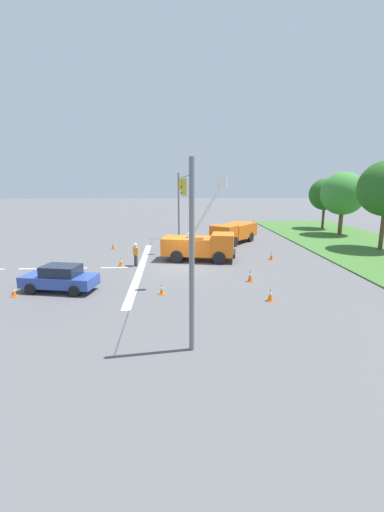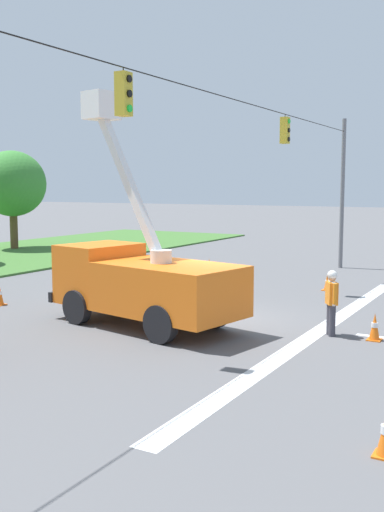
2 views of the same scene
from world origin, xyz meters
The scene contains 10 objects.
ground_plane centered at (0.00, 0.00, 0.00)m, with size 200.00×200.00×0.00m, color #565659.
lane_markings centered at (0.00, -4.58, 0.00)m, with size 17.60×15.25×0.01m.
signal_gantry centered at (0.02, 0.00, 4.25)m, with size 26.20×0.33×7.20m.
tree_far_east centered at (11.09, 20.16, 4.12)m, with size 4.31×3.99×6.18m.
utility_truck_bucket_lift centered at (-1.99, 1.55, 1.38)m, with size 3.46×6.22×6.73m.
road_worker centered at (-0.46, -3.52, 1.00)m, with size 0.56×0.42×1.77m.
traffic_cone_mid_right centered at (7.80, 4.55, 0.36)m, with size 0.36×0.36×0.74m.
traffic_cone_near_bucket centered at (-0.41, -4.66, 0.35)m, with size 0.36×0.36×0.72m.
traffic_cone_lane_edge_b centered at (6.35, -1.35, 0.29)m, with size 0.36×0.36×0.62m.
traffic_cone_far_right centered at (4.13, 4.28, 0.40)m, with size 0.36×0.36×0.80m.
Camera 2 is at (-15.97, -8.03, 3.99)m, focal length 42.00 mm.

